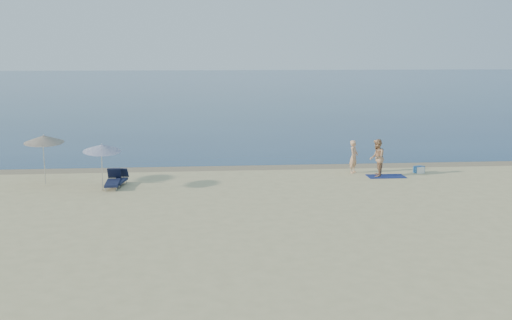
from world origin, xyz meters
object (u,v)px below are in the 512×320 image
Objects in this scene: person_left at (354,157)px; umbrella_near at (102,148)px; person_right at (377,158)px; blue_cooler at (419,169)px.

person_left is 12.61m from umbrella_near.
person_right is 0.85× the size of umbrella_near.
blue_cooler is (2.45, 0.74, -0.77)m from person_right.
person_right reaches higher than blue_cooler.
person_right is at bearing -104.32° from person_left.
umbrella_near reaches higher than person_left.
umbrella_near is at bearing 167.88° from blue_cooler.
person_left is 3.44× the size of blue_cooler.
blue_cooler is at bearing -60.81° from person_left.
person_left is 0.90× the size of person_right.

